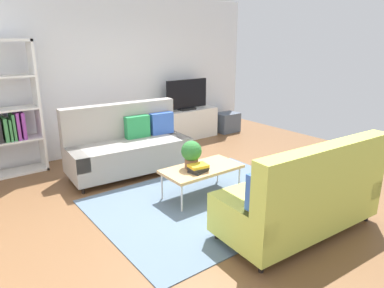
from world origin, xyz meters
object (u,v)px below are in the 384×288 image
at_px(couch_green, 302,196).
at_px(bookshelf, 1,116).
at_px(couch_beige, 128,146).
at_px(tv, 187,95).
at_px(storage_trunk, 227,122).
at_px(bottle_0, 172,108).
at_px(tv_console, 186,124).
at_px(coffee_table, 202,169).
at_px(potted_plant, 191,153).
at_px(vase_0, 162,108).
at_px(table_book_0, 198,171).

relative_size(couch_green, bookshelf, 0.93).
relative_size(couch_beige, couch_green, 1.00).
distance_m(couch_beige, bookshelf, 1.98).
distance_m(tv, storage_trunk, 1.32).
xyz_separation_m(tv, bottle_0, (-0.40, -0.02, -0.23)).
relative_size(couch_green, tv_console, 1.39).
distance_m(couch_beige, couch_green, 2.92).
relative_size(couch_beige, storage_trunk, 3.76).
xyz_separation_m(coffee_table, storage_trunk, (2.64, 2.36, -0.17)).
bearing_deg(bookshelf, potted_plant, -52.38).
bearing_deg(vase_0, bottle_0, -26.47).
height_order(couch_beige, couch_green, same).
bearing_deg(bookshelf, tv, -0.65).
height_order(couch_beige, vase_0, couch_beige).
bearing_deg(tv_console, bookshelf, 179.67).
xyz_separation_m(potted_plant, vase_0, (1.08, 2.43, 0.10)).
height_order(couch_beige, bookshelf, bookshelf).
bearing_deg(couch_beige, bookshelf, -29.64).
xyz_separation_m(bookshelf, potted_plant, (1.85, -2.40, -0.33)).
distance_m(potted_plant, table_book_0, 0.26).
distance_m(couch_green, potted_plant, 1.56).
height_order(storage_trunk, bottle_0, bottle_0).
bearing_deg(potted_plant, couch_beige, 100.86).
xyz_separation_m(couch_green, coffee_table, (-0.28, 1.42, -0.05)).
bearing_deg(vase_0, storage_trunk, -5.10).
bearing_deg(tv, couch_beige, -152.13).
xyz_separation_m(couch_beige, storage_trunk, (3.02, 0.94, -0.23)).
bearing_deg(storage_trunk, table_book_0, -138.56).
height_order(couch_beige, potted_plant, couch_beige).
xyz_separation_m(storage_trunk, table_book_0, (-2.78, -2.45, 0.21)).
relative_size(couch_beige, table_book_0, 8.14).
distance_m(tv, potted_plant, 2.91).
xyz_separation_m(couch_green, vase_0, (0.69, 3.93, 0.28)).
relative_size(coffee_table, tv_console, 0.79).
height_order(coffee_table, tv, tv).
bearing_deg(coffee_table, couch_green, -78.91).
height_order(couch_green, vase_0, couch_green).
relative_size(tv_console, storage_trunk, 2.69).
distance_m(couch_green, storage_trunk, 4.46).
distance_m(coffee_table, potted_plant, 0.28).
xyz_separation_m(couch_green, bookshelf, (-2.25, 3.90, 0.52)).
xyz_separation_m(storage_trunk, vase_0, (-1.68, 0.15, 0.51)).
relative_size(coffee_table, vase_0, 6.08).
relative_size(table_book_0, bottle_0, 1.44).
bearing_deg(bookshelf, couch_green, -60.00).
height_order(couch_green, tv, tv).
relative_size(couch_green, table_book_0, 8.11).
bearing_deg(table_book_0, bottle_0, 63.00).
distance_m(tv, bottle_0, 0.46).
height_order(tv, table_book_0, tv).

